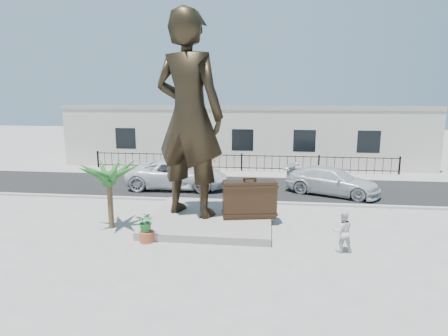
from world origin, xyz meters
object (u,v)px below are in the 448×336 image
Objects in this scene: suitcase at (249,199)px; car_white at (178,174)px; tourist at (343,231)px; statue at (189,116)px.

suitcase is 7.42m from car_white.
suitcase is 1.50× the size of tourist.
car_white is (-4.56, 5.85, -0.26)m from suitcase.
tourist is (3.40, -2.53, -0.34)m from suitcase.
statue reaches higher than tourist.
car_white is at bearing -54.50° from tourist.
statue reaches higher than suitcase.
tourist is at bearing -48.10° from suitcase.
statue is 5.73× the size of tourist.
statue reaches higher than car_white.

